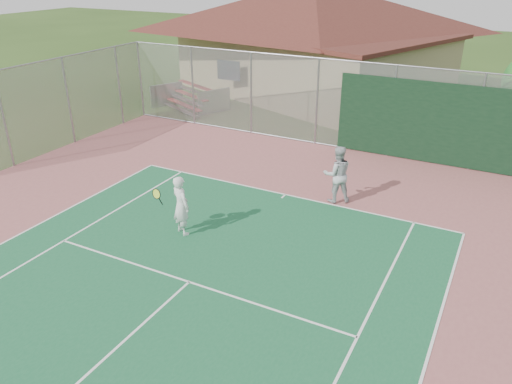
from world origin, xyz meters
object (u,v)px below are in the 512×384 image
(clubhouse, at_px, (312,35))
(player_grey_back, at_px, (337,175))
(bleachers, at_px, (189,97))
(player_white_front, at_px, (181,206))

(clubhouse, distance_m, player_grey_back, 14.62)
(bleachers, bearing_deg, player_white_front, -31.51)
(player_grey_back, bearing_deg, player_white_front, 18.87)
(player_white_front, height_order, player_grey_back, player_grey_back)
(player_grey_back, bearing_deg, bleachers, -66.37)
(clubhouse, height_order, player_white_front, clubhouse)
(player_white_front, bearing_deg, bleachers, -33.36)
(player_white_front, bearing_deg, player_grey_back, -105.30)
(bleachers, relative_size, player_white_front, 2.19)
(player_white_front, distance_m, player_grey_back, 5.01)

